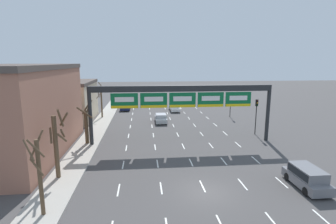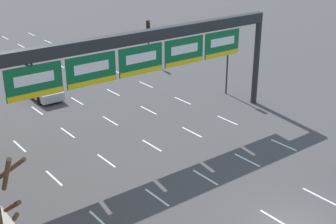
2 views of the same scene
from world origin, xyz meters
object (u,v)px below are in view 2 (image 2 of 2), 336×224
object	(u,v)px
car_silver	(43,89)
traffic_light_near_gantry	(148,33)
traffic_light_mid_block	(228,53)
sign_gantry	(138,51)
car_white	(35,57)

from	to	relation	value
car_silver	traffic_light_near_gantry	size ratio (longest dim) A/B	0.99
traffic_light_mid_block	traffic_light_near_gantry	bearing A→B (deg)	88.49
sign_gantry	car_white	world-z (taller)	sign_gantry
sign_gantry	car_silver	world-z (taller)	sign_gantry
sign_gantry	car_white	distance (m)	21.33
car_silver	car_white	xyz separation A→B (m)	(3.39, 9.71, -0.02)
traffic_light_near_gantry	traffic_light_mid_block	xyz separation A→B (m)	(-0.30, -11.30, 0.38)
car_silver	traffic_light_mid_block	size ratio (longest dim) A/B	0.87
car_white	traffic_light_near_gantry	bearing A→B (deg)	-35.31
car_white	traffic_light_mid_block	bearing A→B (deg)	-63.48
sign_gantry	car_silver	xyz separation A→B (m)	(-1.78, 10.96, -5.02)
traffic_light_near_gantry	car_white	bearing A→B (deg)	144.69
sign_gantry	traffic_light_mid_block	size ratio (longest dim) A/B	4.57
car_silver	traffic_light_near_gantry	distance (m)	13.17
car_white	sign_gantry	bearing A→B (deg)	-94.46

